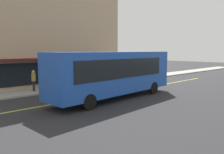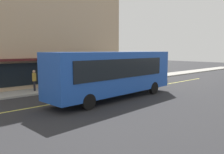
{
  "view_description": "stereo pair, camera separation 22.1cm",
  "coord_description": "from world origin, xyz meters",
  "px_view_note": "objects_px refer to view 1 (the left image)",
  "views": [
    {
      "loc": [
        -9.84,
        -13.51,
        3.61
      ],
      "look_at": [
        1.63,
        -1.18,
        1.6
      ],
      "focal_mm": 35.86,
      "sensor_mm": 36.0,
      "label": 1
    },
    {
      "loc": [
        -9.68,
        -13.66,
        3.61
      ],
      "look_at": [
        1.63,
        -1.18,
        1.6
      ],
      "focal_mm": 35.86,
      "sensor_mm": 36.0,
      "label": 2
    }
  ],
  "objects_px": {
    "pedestrian_near_storefront": "(45,78)",
    "pedestrian_mid_block": "(34,79)",
    "bus": "(115,72)",
    "car_teal": "(100,81)",
    "traffic_light": "(55,63)",
    "pedestrian_by_curb": "(120,72)"
  },
  "relations": [
    {
      "from": "pedestrian_near_storefront",
      "to": "pedestrian_mid_block",
      "type": "xyz_separation_m",
      "value": [
        -1.2,
        -0.36,
        0.06
      ]
    },
    {
      "from": "bus",
      "to": "pedestrian_near_storefront",
      "type": "height_order",
      "value": "bus"
    },
    {
      "from": "car_teal",
      "to": "traffic_light",
      "type": "bearing_deg",
      "value": 156.29
    },
    {
      "from": "pedestrian_mid_block",
      "to": "car_teal",
      "type": "bearing_deg",
      "value": -22.13
    },
    {
      "from": "bus",
      "to": "traffic_light",
      "type": "bearing_deg",
      "value": 107.73
    },
    {
      "from": "pedestrian_near_storefront",
      "to": "car_teal",
      "type": "bearing_deg",
      "value": -31.19
    },
    {
      "from": "bus",
      "to": "car_teal",
      "type": "relative_size",
      "value": 2.59
    },
    {
      "from": "pedestrian_near_storefront",
      "to": "bus",
      "type": "bearing_deg",
      "value": -70.29
    },
    {
      "from": "bus",
      "to": "pedestrian_by_curb",
      "type": "relative_size",
      "value": 6.72
    },
    {
      "from": "pedestrian_near_storefront",
      "to": "pedestrian_mid_block",
      "type": "height_order",
      "value": "pedestrian_mid_block"
    },
    {
      "from": "bus",
      "to": "pedestrian_near_storefront",
      "type": "bearing_deg",
      "value": 109.71
    },
    {
      "from": "pedestrian_by_curb",
      "to": "pedestrian_mid_block",
      "type": "bearing_deg",
      "value": 175.7
    },
    {
      "from": "car_teal",
      "to": "pedestrian_by_curb",
      "type": "xyz_separation_m",
      "value": [
        4.22,
        1.5,
        0.41
      ]
    },
    {
      "from": "pedestrian_by_curb",
      "to": "pedestrian_mid_block",
      "type": "xyz_separation_m",
      "value": [
        -9.7,
        0.73,
        0.08
      ]
    },
    {
      "from": "car_teal",
      "to": "pedestrian_by_curb",
      "type": "distance_m",
      "value": 4.5
    },
    {
      "from": "bus",
      "to": "pedestrian_near_storefront",
      "type": "distance_m",
      "value": 7.09
    },
    {
      "from": "traffic_light",
      "to": "pedestrian_near_storefront",
      "type": "xyz_separation_m",
      "value": [
        -0.56,
        0.96,
        -1.36
      ]
    },
    {
      "from": "traffic_light",
      "to": "pedestrian_mid_block",
      "type": "distance_m",
      "value": 2.27
    },
    {
      "from": "traffic_light",
      "to": "pedestrian_mid_block",
      "type": "height_order",
      "value": "traffic_light"
    },
    {
      "from": "car_teal",
      "to": "pedestrian_mid_block",
      "type": "xyz_separation_m",
      "value": [
        -5.48,
        2.23,
        0.49
      ]
    },
    {
      "from": "traffic_light",
      "to": "car_teal",
      "type": "distance_m",
      "value": 4.43
    },
    {
      "from": "pedestrian_by_curb",
      "to": "pedestrian_mid_block",
      "type": "height_order",
      "value": "pedestrian_mid_block"
    }
  ]
}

